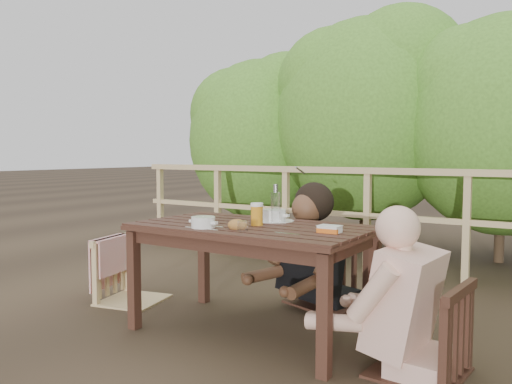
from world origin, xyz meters
The scene contains 16 objects.
ground centered at (0.00, 0.00, 0.00)m, with size 60.00×60.00×0.00m, color #433423.
table centered at (0.00, 0.00, 0.34)m, with size 1.47×0.83×0.68m, color #341D14.
chair_left centered at (-1.16, 0.08, 0.46)m, with size 0.46×0.46×0.93m, color tan.
chair_far centered at (0.15, 0.84, 0.52)m, with size 0.52×0.52×1.04m, color #341D14.
chair_right centered at (1.07, -0.04, 0.47)m, with size 0.46×0.46×0.93m, color #341D14.
woman centered at (0.15, 0.86, 0.71)m, with size 0.57×0.70×1.42m, color black, non-canonical shape.
diner_right centered at (1.10, -0.04, 0.72)m, with size 0.58×0.71×1.43m, color #E0AB99, non-canonical shape.
railing centered at (0.00, 2.00, 0.51)m, with size 5.60×0.10×1.01m, color tan.
hedge_row centered at (0.40, 3.20, 1.90)m, with size 6.60×1.60×3.80m, color #427122, non-canonical shape.
soup_near centered at (-0.17, -0.27, 0.72)m, with size 0.25×0.25×0.08m, color white.
soup_far centered at (0.02, 0.24, 0.73)m, with size 0.27×0.27×0.09m, color white.
bread_roll centered at (0.03, -0.20, 0.72)m, with size 0.12×0.09×0.07m, color #966035.
beer_glass centered at (0.04, 0.00, 0.76)m, with size 0.08×0.08×0.15m, color #C58A1B.
bottle centered at (0.08, 0.16, 0.81)m, with size 0.06×0.06×0.27m, color white.
tumbler centered at (0.11, -0.26, 0.72)m, with size 0.06×0.06×0.07m, color white.
butter_tub centered at (0.55, -0.02, 0.71)m, with size 0.13×0.09×0.05m, color white.
Camera 1 is at (1.79, -2.68, 1.15)m, focal length 36.12 mm.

